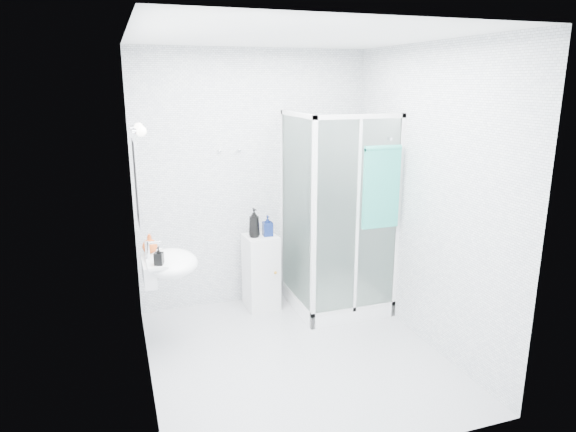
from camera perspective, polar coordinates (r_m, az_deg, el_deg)
name	(u,v)px	position (r m, az deg, el deg)	size (l,w,h in m)	color
room	(296,209)	(4.07, 0.93, 0.80)	(2.40, 2.60, 2.60)	white
shower_enclosure	(332,268)	(5.24, 4.95, -5.79)	(0.90, 0.95, 2.00)	white
wall_basin	(167,264)	(4.43, -13.25, -5.22)	(0.46, 0.56, 0.35)	white
mirror	(137,183)	(4.24, -16.48, 3.53)	(0.02, 0.60, 0.70)	white
vanity_lights	(139,129)	(4.19, -16.22, 9.23)	(0.10, 0.40, 0.08)	silver
wall_hooks	(230,150)	(5.13, -6.52, 7.24)	(0.23, 0.06, 0.03)	silver
storage_cabinet	(261,272)	(5.30, -3.01, -6.22)	(0.34, 0.36, 0.77)	white
hand_towel	(381,185)	(4.77, 10.34, 3.38)	(0.36, 0.05, 0.77)	teal
shampoo_bottle_a	(254,223)	(5.11, -3.78, -0.75)	(0.11, 0.11, 0.29)	black
shampoo_bottle_b	(268,226)	(5.15, -2.28, -1.08)	(0.09, 0.10, 0.21)	#0D1C50
soap_dispenser_orange	(150,243)	(4.52, -15.12, -2.96)	(0.13, 0.13, 0.16)	#C64C17
soap_dispenser_black	(159,256)	(4.21, -14.17, -4.32)	(0.07, 0.07, 0.15)	black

